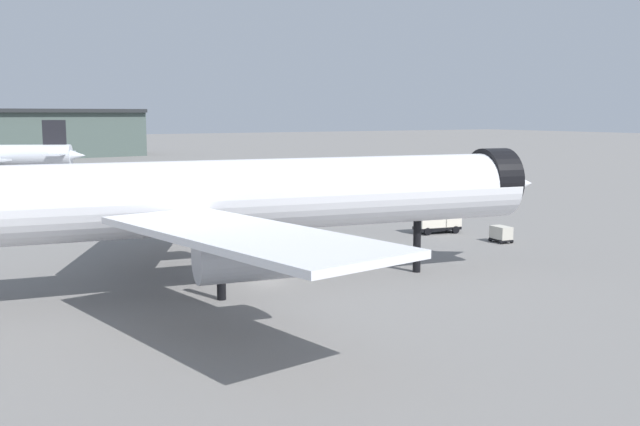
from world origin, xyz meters
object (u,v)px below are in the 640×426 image
(airliner_near_gate, at_px, (238,197))
(service_truck_front, at_px, (436,220))
(traffic_cone_near_nose, at_px, (143,226))
(baggage_cart_trailing, at_px, (501,234))

(airliner_near_gate, distance_m, service_truck_front, 35.61)
(traffic_cone_near_nose, bearing_deg, airliner_near_gate, -94.50)
(baggage_cart_trailing, relative_size, traffic_cone_near_nose, 4.30)
(traffic_cone_near_nose, bearing_deg, baggage_cart_trailing, -44.16)
(service_truck_front, height_order, baggage_cart_trailing, service_truck_front)
(service_truck_front, bearing_deg, traffic_cone_near_nose, 153.02)
(baggage_cart_trailing, height_order, traffic_cone_near_nose, baggage_cart_trailing)
(service_truck_front, xyz_separation_m, traffic_cone_near_nose, (-29.45, 21.95, -1.29))
(baggage_cart_trailing, bearing_deg, airliner_near_gate, 104.57)
(service_truck_front, distance_m, traffic_cone_near_nose, 36.76)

